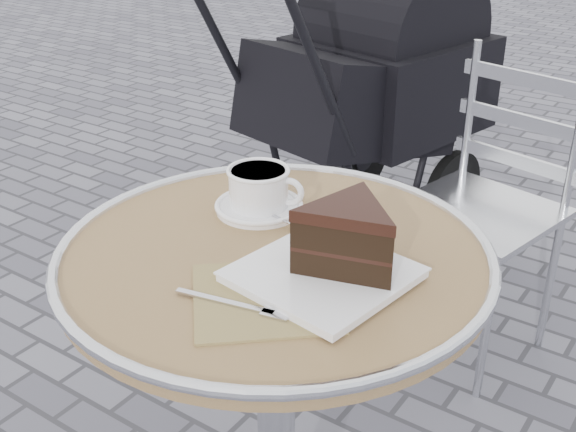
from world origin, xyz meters
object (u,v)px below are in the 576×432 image
Objects in this scene: cafe_table at (275,333)px; baby_stroller at (365,100)px; bistro_chair at (500,173)px; cappuccino_set at (260,192)px; cake_plate_set at (340,246)px.

cafe_table is 0.62× the size of baby_stroller.
bistro_chair reaches higher than cafe_table.
cake_plate_set is at bearing -43.93° from cappuccino_set.
cake_plate_set is 1.61m from baby_stroller.
bistro_chair is (0.16, 0.89, -0.24)m from cappuccino_set.
cake_plate_set reaches higher than cafe_table.
baby_stroller is (-0.48, 1.29, -0.25)m from cappuccino_set.
cappuccino_set is at bearing 161.42° from cake_plate_set.
baby_stroller is (-0.72, 1.41, -0.27)m from cake_plate_set.
cafe_table is 1.99× the size of cake_plate_set.
baby_stroller reaches higher than bistro_chair.
baby_stroller reaches higher than cappuccino_set.
baby_stroller reaches higher than cafe_table.
cake_plate_set is (0.13, -0.02, 0.22)m from cafe_table.
cappuccino_set is 0.15× the size of baby_stroller.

